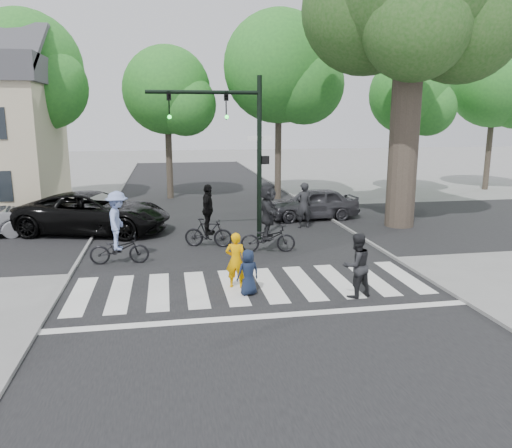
{
  "coord_description": "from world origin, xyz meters",
  "views": [
    {
      "loc": [
        -2.17,
        -11.87,
        4.54
      ],
      "look_at": [
        0.5,
        3.0,
        1.3
      ],
      "focal_mm": 35.0,
      "sensor_mm": 36.0,
      "label": 1
    }
  ],
  "objects_px": {
    "traffic_signal": "(236,135)",
    "cyclist_mid": "(208,222)",
    "pedestrian_woman": "(236,260)",
    "pedestrian_child": "(248,272)",
    "car_grey": "(313,204)",
    "cyclist_left": "(118,233)",
    "car_suv": "(94,213)",
    "cyclist_right": "(268,222)",
    "pedestrian_adult": "(356,265)"
  },
  "relations": [
    {
      "from": "cyclist_mid",
      "to": "cyclist_right",
      "type": "xyz_separation_m",
      "value": [
        1.95,
        -1.06,
        0.13
      ]
    },
    {
      "from": "pedestrian_adult",
      "to": "car_suv",
      "type": "height_order",
      "value": "pedestrian_adult"
    },
    {
      "from": "traffic_signal",
      "to": "car_grey",
      "type": "relative_size",
      "value": 1.45
    },
    {
      "from": "cyclist_mid",
      "to": "cyclist_right",
      "type": "bearing_deg",
      "value": -28.61
    },
    {
      "from": "pedestrian_woman",
      "to": "pedestrian_child",
      "type": "relative_size",
      "value": 1.27
    },
    {
      "from": "cyclist_left",
      "to": "car_suv",
      "type": "xyz_separation_m",
      "value": [
        -1.35,
        4.61,
        -0.18
      ]
    },
    {
      "from": "traffic_signal",
      "to": "cyclist_mid",
      "type": "height_order",
      "value": "traffic_signal"
    },
    {
      "from": "pedestrian_woman",
      "to": "cyclist_mid",
      "type": "relative_size",
      "value": 0.68
    },
    {
      "from": "pedestrian_adult",
      "to": "car_grey",
      "type": "distance_m",
      "value": 10.08
    },
    {
      "from": "pedestrian_child",
      "to": "pedestrian_adult",
      "type": "relative_size",
      "value": 0.72
    },
    {
      "from": "cyclist_right",
      "to": "cyclist_mid",
      "type": "bearing_deg",
      "value": 151.39
    },
    {
      "from": "pedestrian_adult",
      "to": "cyclist_right",
      "type": "height_order",
      "value": "cyclist_right"
    },
    {
      "from": "cyclist_right",
      "to": "pedestrian_adult",
      "type": "bearing_deg",
      "value": -73.94
    },
    {
      "from": "cyclist_left",
      "to": "car_suv",
      "type": "relative_size",
      "value": 0.39
    },
    {
      "from": "cyclist_left",
      "to": "car_suv",
      "type": "distance_m",
      "value": 4.81
    },
    {
      "from": "pedestrian_adult",
      "to": "car_suv",
      "type": "xyz_separation_m",
      "value": [
        -7.59,
        8.73,
        -0.01
      ]
    },
    {
      "from": "traffic_signal",
      "to": "cyclist_right",
      "type": "xyz_separation_m",
      "value": [
        0.81,
        -1.82,
        -2.84
      ]
    },
    {
      "from": "cyclist_left",
      "to": "pedestrian_woman",
      "type": "bearing_deg",
      "value": -40.98
    },
    {
      "from": "traffic_signal",
      "to": "cyclist_right",
      "type": "height_order",
      "value": "traffic_signal"
    },
    {
      "from": "pedestrian_woman",
      "to": "pedestrian_child",
      "type": "xyz_separation_m",
      "value": [
        0.24,
        -0.62,
        -0.16
      ]
    },
    {
      "from": "car_suv",
      "to": "traffic_signal",
      "type": "bearing_deg",
      "value": -96.29
    },
    {
      "from": "pedestrian_child",
      "to": "cyclist_right",
      "type": "relative_size",
      "value": 0.51
    },
    {
      "from": "pedestrian_child",
      "to": "traffic_signal",
      "type": "bearing_deg",
      "value": -110.01
    },
    {
      "from": "traffic_signal",
      "to": "cyclist_mid",
      "type": "bearing_deg",
      "value": -146.31
    },
    {
      "from": "pedestrian_adult",
      "to": "cyclist_left",
      "type": "distance_m",
      "value": 7.47
    },
    {
      "from": "cyclist_mid",
      "to": "pedestrian_adult",
      "type": "bearing_deg",
      "value": -60.13
    },
    {
      "from": "pedestrian_woman",
      "to": "car_suv",
      "type": "height_order",
      "value": "car_suv"
    },
    {
      "from": "pedestrian_child",
      "to": "cyclist_mid",
      "type": "distance_m",
      "value": 5.15
    },
    {
      "from": "cyclist_mid",
      "to": "car_grey",
      "type": "relative_size",
      "value": 0.54
    },
    {
      "from": "pedestrian_child",
      "to": "cyclist_mid",
      "type": "height_order",
      "value": "cyclist_mid"
    },
    {
      "from": "cyclist_left",
      "to": "cyclist_right",
      "type": "xyz_separation_m",
      "value": [
        4.89,
        0.56,
        0.05
      ]
    },
    {
      "from": "cyclist_mid",
      "to": "pedestrian_child",
      "type": "bearing_deg",
      "value": -83.29
    },
    {
      "from": "cyclist_left",
      "to": "cyclist_right",
      "type": "distance_m",
      "value": 4.92
    },
    {
      "from": "pedestrian_woman",
      "to": "car_suv",
      "type": "relative_size",
      "value": 0.26
    },
    {
      "from": "cyclist_right",
      "to": "car_grey",
      "type": "height_order",
      "value": "cyclist_right"
    },
    {
      "from": "pedestrian_adult",
      "to": "cyclist_mid",
      "type": "distance_m",
      "value": 6.62
    },
    {
      "from": "pedestrian_child",
      "to": "cyclist_left",
      "type": "xyz_separation_m",
      "value": [
        -3.54,
        3.49,
        0.4
      ]
    },
    {
      "from": "cyclist_mid",
      "to": "car_suv",
      "type": "xyz_separation_m",
      "value": [
        -4.29,
        2.99,
        -0.1
      ]
    },
    {
      "from": "pedestrian_woman",
      "to": "pedestrian_child",
      "type": "height_order",
      "value": "pedestrian_woman"
    },
    {
      "from": "traffic_signal",
      "to": "cyclist_mid",
      "type": "relative_size",
      "value": 2.67
    },
    {
      "from": "traffic_signal",
      "to": "pedestrian_child",
      "type": "xyz_separation_m",
      "value": [
        -0.54,
        -5.87,
        -3.3
      ]
    },
    {
      "from": "cyclist_mid",
      "to": "car_suv",
      "type": "distance_m",
      "value": 5.23
    },
    {
      "from": "car_suv",
      "to": "cyclist_mid",
      "type": "bearing_deg",
      "value": -108.84
    },
    {
      "from": "cyclist_right",
      "to": "car_suv",
      "type": "height_order",
      "value": "cyclist_right"
    },
    {
      "from": "traffic_signal",
      "to": "cyclist_left",
      "type": "bearing_deg",
      "value": -149.71
    },
    {
      "from": "pedestrian_adult",
      "to": "car_suv",
      "type": "bearing_deg",
      "value": -66.39
    },
    {
      "from": "cyclist_left",
      "to": "cyclist_mid",
      "type": "bearing_deg",
      "value": 28.9
    },
    {
      "from": "traffic_signal",
      "to": "car_suv",
      "type": "relative_size",
      "value": 1.01
    },
    {
      "from": "car_grey",
      "to": "pedestrian_woman",
      "type": "bearing_deg",
      "value": -32.37
    },
    {
      "from": "pedestrian_child",
      "to": "cyclist_left",
      "type": "bearing_deg",
      "value": -59.3
    }
  ]
}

